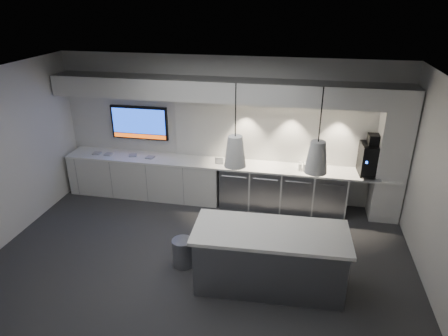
% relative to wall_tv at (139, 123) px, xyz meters
% --- Properties ---
extents(floor, '(7.00, 7.00, 0.00)m').
position_rel_wall_tv_xyz_m(floor, '(1.90, -2.45, -1.56)').
color(floor, '#2F2F31').
rests_on(floor, ground).
extents(ceiling, '(7.00, 7.00, 0.00)m').
position_rel_wall_tv_xyz_m(ceiling, '(1.90, -2.45, 1.44)').
color(ceiling, black).
rests_on(ceiling, wall_back).
extents(wall_back, '(7.00, 0.00, 7.00)m').
position_rel_wall_tv_xyz_m(wall_back, '(1.90, 0.05, -0.06)').
color(wall_back, silver).
rests_on(wall_back, floor).
extents(wall_front, '(7.00, 0.00, 7.00)m').
position_rel_wall_tv_xyz_m(wall_front, '(1.90, -4.95, -0.06)').
color(wall_front, silver).
rests_on(wall_front, floor).
extents(wall_right, '(0.00, 7.00, 7.00)m').
position_rel_wall_tv_xyz_m(wall_right, '(5.40, -2.45, -0.06)').
color(wall_right, silver).
rests_on(wall_right, floor).
extents(back_counter, '(6.80, 0.65, 0.04)m').
position_rel_wall_tv_xyz_m(back_counter, '(1.90, -0.27, -0.68)').
color(back_counter, white).
rests_on(back_counter, left_base_cabinets).
extents(left_base_cabinets, '(3.30, 0.63, 0.86)m').
position_rel_wall_tv_xyz_m(left_base_cabinets, '(0.15, -0.27, -1.13)').
color(left_base_cabinets, silver).
rests_on(left_base_cabinets, floor).
extents(fridge_unit_a, '(0.60, 0.61, 0.85)m').
position_rel_wall_tv_xyz_m(fridge_unit_a, '(2.15, -0.27, -1.13)').
color(fridge_unit_a, gray).
rests_on(fridge_unit_a, floor).
extents(fridge_unit_b, '(0.60, 0.61, 0.85)m').
position_rel_wall_tv_xyz_m(fridge_unit_b, '(2.78, -0.27, -1.13)').
color(fridge_unit_b, gray).
rests_on(fridge_unit_b, floor).
extents(fridge_unit_c, '(0.60, 0.61, 0.85)m').
position_rel_wall_tv_xyz_m(fridge_unit_c, '(3.41, -0.27, -1.13)').
color(fridge_unit_c, gray).
rests_on(fridge_unit_c, floor).
extents(fridge_unit_d, '(0.60, 0.61, 0.85)m').
position_rel_wall_tv_xyz_m(fridge_unit_d, '(4.04, -0.27, -1.13)').
color(fridge_unit_d, gray).
rests_on(fridge_unit_d, floor).
extents(backsplash, '(4.60, 0.03, 1.30)m').
position_rel_wall_tv_xyz_m(backsplash, '(3.10, 0.03, -0.01)').
color(backsplash, silver).
rests_on(backsplash, wall_back).
extents(soffit, '(6.90, 0.60, 0.40)m').
position_rel_wall_tv_xyz_m(soffit, '(1.90, -0.25, 0.84)').
color(soffit, silver).
rests_on(soffit, wall_back).
extents(column, '(0.55, 0.55, 2.60)m').
position_rel_wall_tv_xyz_m(column, '(5.10, -0.25, -0.26)').
color(column, silver).
rests_on(column, floor).
extents(wall_tv, '(1.25, 0.07, 0.72)m').
position_rel_wall_tv_xyz_m(wall_tv, '(0.00, 0.00, 0.00)').
color(wall_tv, black).
rests_on(wall_tv, wall_back).
extents(island, '(2.29, 1.06, 0.96)m').
position_rel_wall_tv_xyz_m(island, '(3.07, -2.73, -1.08)').
color(island, gray).
rests_on(island, floor).
extents(bin, '(0.45, 0.45, 0.48)m').
position_rel_wall_tv_xyz_m(bin, '(1.66, -2.52, -1.32)').
color(bin, gray).
rests_on(bin, floor).
extents(coffee_machine, '(0.47, 0.63, 0.79)m').
position_rel_wall_tv_xyz_m(coffee_machine, '(4.75, -0.25, -0.33)').
color(coffee_machine, black).
rests_on(coffee_machine, back_counter).
extents(sign_black, '(0.14, 0.04, 0.18)m').
position_rel_wall_tv_xyz_m(sign_black, '(2.24, -0.30, -0.57)').
color(sign_black, black).
rests_on(sign_black, back_counter).
extents(sign_white, '(0.18, 0.03, 0.14)m').
position_rel_wall_tv_xyz_m(sign_white, '(1.81, -0.34, -0.59)').
color(sign_white, white).
rests_on(sign_white, back_counter).
extents(cup_cluster, '(0.26, 0.17, 0.14)m').
position_rel_wall_tv_xyz_m(cup_cluster, '(3.52, -0.31, -0.59)').
color(cup_cluster, white).
rests_on(cup_cluster, back_counter).
extents(tray_a, '(0.17, 0.17, 0.02)m').
position_rel_wall_tv_xyz_m(tray_a, '(-0.91, -0.31, -0.65)').
color(tray_a, '#A1A1A1').
rests_on(tray_a, back_counter).
extents(tray_b, '(0.17, 0.17, 0.02)m').
position_rel_wall_tv_xyz_m(tray_b, '(-0.63, -0.31, -0.65)').
color(tray_b, '#A1A1A1').
rests_on(tray_b, back_counter).
extents(tray_c, '(0.20, 0.20, 0.02)m').
position_rel_wall_tv_xyz_m(tray_c, '(-0.09, -0.27, -0.65)').
color(tray_c, '#A1A1A1').
rests_on(tray_c, back_counter).
extents(tray_d, '(0.18, 0.18, 0.02)m').
position_rel_wall_tv_xyz_m(tray_d, '(0.31, -0.31, -0.65)').
color(tray_d, '#A1A1A1').
rests_on(tray_d, back_counter).
extents(pendant_left, '(0.30, 0.30, 1.13)m').
position_rel_wall_tv_xyz_m(pendant_left, '(2.53, -2.73, 0.59)').
color(pendant_left, silver).
rests_on(pendant_left, ceiling).
extents(pendant_right, '(0.30, 0.30, 1.13)m').
position_rel_wall_tv_xyz_m(pendant_right, '(3.60, -2.73, 0.59)').
color(pendant_right, silver).
rests_on(pendant_right, ceiling).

